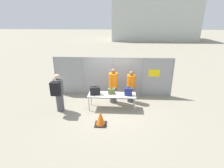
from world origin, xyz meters
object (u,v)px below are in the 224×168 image
Objects in this scene: suitcase_olive at (112,91)px; security_worker_far at (131,86)px; inspection_table at (112,95)px; suitcase_navy at (128,91)px; utility_trailer at (128,75)px; traveler_hooded at (58,92)px; security_worker_near at (113,85)px; traffic_cone at (101,119)px; suitcase_black at (95,91)px.

suitcase_olive is 0.22× the size of security_worker_far.
suitcase_olive is (-0.03, 0.09, 0.19)m from inspection_table.
utility_trailer is (0.14, 4.03, -0.50)m from suitcase_navy.
inspection_table is 2.50m from traveler_hooded.
utility_trailer is (-0.02, 3.20, -0.45)m from security_worker_far.
suitcase_olive reaches higher than utility_trailer.
suitcase_olive is 0.10× the size of utility_trailer.
security_worker_near is at bearing 26.89° from traveler_hooded.
traveler_hooded is (-2.45, -0.42, 0.31)m from inspection_table.
suitcase_navy is 0.63× the size of traffic_cone.
suitcase_navy reaches higher than inspection_table.
security_worker_far reaches higher than suitcase_olive.
security_worker_near is 1.09× the size of security_worker_far.
security_worker_near is (0.05, 0.59, 0.07)m from suitcase_olive.
inspection_table is at bearing 106.37° from security_worker_near.
inspection_table is 6.25× the size of suitcase_olive.
inspection_table is at bearing 178.21° from suitcase_navy.
security_worker_near is at bearing 136.72° from suitcase_navy.
suitcase_black is 0.28× the size of security_worker_near.
traveler_hooded is (-3.22, -0.40, 0.08)m from suitcase_navy.
suitcase_navy is 0.23× the size of security_worker_far.
traveler_hooded is 0.50× the size of utility_trailer.
inspection_table is 0.62× the size of utility_trailer.
suitcase_olive is 0.81m from suitcase_navy.
security_worker_near reaches higher than security_worker_far.
suitcase_black is at bearing 106.13° from traffic_cone.
security_worker_far is 0.46× the size of utility_trailer.
traveler_hooded reaches higher than suitcase_navy.
suitcase_olive is 0.60m from security_worker_near.
traveler_hooded is at bearing -127.16° from utility_trailer.
traveler_hooded is 2.71m from security_worker_near.
inspection_table is 1.55m from traffic_cone.
utility_trailer is at bearing -86.11° from security_worker_near.
security_worker_far is 2.75× the size of traffic_cone.
suitcase_navy is at bearing 51.18° from security_worker_far.
traveler_hooded is 2.99× the size of traffic_cone.
security_worker_near is at bearing 84.72° from suitcase_olive.
inspection_table is 4.11m from utility_trailer.
inspection_table is 3.71× the size of traffic_cone.
suitcase_navy is 0.21× the size of traveler_hooded.
security_worker_far reaches higher than suitcase_navy.
suitcase_olive is 0.94× the size of suitcase_navy.
suitcase_navy is 3.24m from traveler_hooded.
traffic_cone is (-0.42, -2.12, -0.66)m from security_worker_near.
traveler_hooded is (-2.42, -0.51, 0.13)m from suitcase_olive.
inspection_table is 0.81m from suitcase_navy.
security_worker_far reaches higher than utility_trailer.
utility_trailer is at bearing 76.56° from suitcase_olive.
security_worker_near is (0.03, 0.68, 0.25)m from inspection_table.
security_worker_far is at bearing 40.87° from inspection_table.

